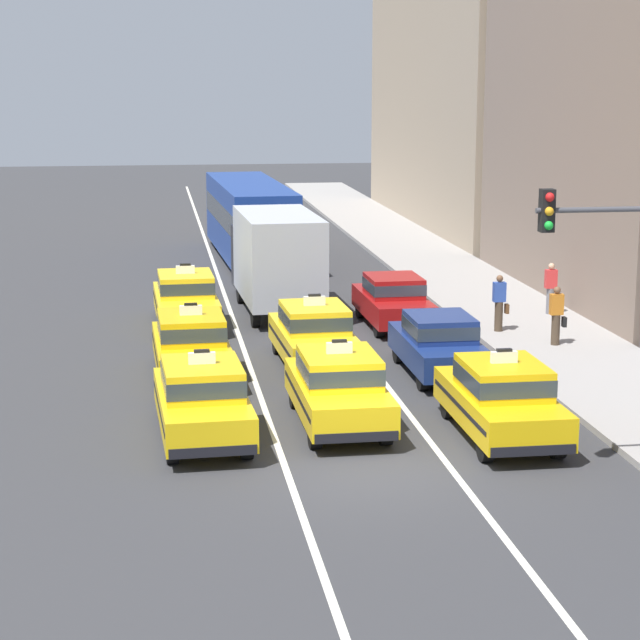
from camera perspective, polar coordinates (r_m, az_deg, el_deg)
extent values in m
plane|color=#353538|center=(23.08, 2.41, -7.30)|extent=(160.00, 160.00, 0.00)
cube|color=silver|center=(42.18, -4.72, 1.46)|extent=(0.14, 80.00, 0.01)
cube|color=silver|center=(42.49, -0.41, 1.58)|extent=(0.14, 80.00, 0.01)
cube|color=#9E9993|center=(38.85, 8.81, 0.57)|extent=(4.00, 90.00, 0.15)
cube|color=gray|center=(41.72, 15.25, 14.48)|extent=(6.00, 15.64, 19.58)
cylinder|color=black|center=(26.50, -7.60, -4.13)|extent=(0.27, 0.65, 0.64)
cylinder|color=black|center=(26.61, -4.42, -3.99)|extent=(0.27, 0.65, 0.64)
cylinder|color=black|center=(23.58, -7.17, -6.15)|extent=(0.27, 0.65, 0.64)
cylinder|color=black|center=(23.70, -3.59, -5.98)|extent=(0.27, 0.65, 0.64)
cube|color=yellow|center=(24.98, -5.72, -4.24)|extent=(2.00, 4.58, 0.70)
cube|color=black|center=(24.97, -5.72, -4.13)|extent=(2.00, 4.22, 0.10)
cube|color=yellow|center=(24.66, -5.72, -2.84)|extent=(1.69, 2.17, 0.64)
cube|color=#2D3842|center=(24.66, -5.72, -2.84)|extent=(1.71, 2.19, 0.35)
cube|color=white|center=(24.56, -5.74, -1.85)|extent=(0.56, 0.14, 0.24)
cube|color=black|center=(24.52, -5.75, -1.50)|extent=(0.32, 0.12, 0.06)
cube|color=black|center=(27.17, -6.13, -3.48)|extent=(1.71, 0.22, 0.20)
cube|color=black|center=(22.95, -5.21, -6.34)|extent=(1.71, 0.22, 0.20)
cylinder|color=black|center=(31.48, -7.76, -1.58)|extent=(0.26, 0.65, 0.64)
cylinder|color=black|center=(31.56, -5.08, -1.48)|extent=(0.26, 0.65, 0.64)
cylinder|color=black|center=(28.51, -7.50, -2.99)|extent=(0.26, 0.65, 0.64)
cylinder|color=black|center=(28.60, -4.55, -2.87)|extent=(0.26, 0.65, 0.64)
cube|color=yellow|center=(29.94, -6.24, -1.55)|extent=(1.94, 4.55, 0.70)
cube|color=black|center=(29.93, -6.25, -1.46)|extent=(1.95, 4.19, 0.10)
cube|color=yellow|center=(29.65, -6.25, -0.35)|extent=(1.66, 2.15, 0.64)
cube|color=#2D3842|center=(29.65, -6.25, -0.35)|extent=(1.68, 2.17, 0.35)
cube|color=white|center=(29.56, -6.27, 0.48)|extent=(0.56, 0.14, 0.24)
cube|color=black|center=(29.53, -6.28, 0.76)|extent=(0.32, 0.12, 0.06)
cube|color=black|center=(32.15, -6.50, -1.08)|extent=(1.71, 0.19, 0.20)
cube|color=black|center=(27.86, -5.93, -3.08)|extent=(1.71, 0.19, 0.20)
cylinder|color=black|center=(37.64, -7.77, 0.62)|extent=(0.26, 0.65, 0.64)
cylinder|color=black|center=(37.72, -5.53, 0.70)|extent=(0.26, 0.65, 0.64)
cylinder|color=black|center=(34.65, -7.56, -0.34)|extent=(0.26, 0.65, 0.64)
cylinder|color=black|center=(34.73, -5.13, -0.26)|extent=(0.26, 0.65, 0.64)
cube|color=yellow|center=(36.11, -6.51, 0.75)|extent=(1.93, 4.55, 0.70)
cube|color=black|center=(36.10, -6.52, 0.82)|extent=(1.94, 4.19, 0.10)
cube|color=yellow|center=(35.84, -6.52, 1.75)|extent=(1.66, 2.15, 0.64)
cube|color=#2D3842|center=(35.84, -6.52, 1.75)|extent=(1.68, 2.17, 0.35)
cube|color=white|center=(35.77, -6.54, 2.45)|extent=(0.56, 0.14, 0.24)
cube|color=black|center=(35.74, -6.55, 2.68)|extent=(0.32, 0.12, 0.06)
cube|color=black|center=(38.32, -6.71, 1.00)|extent=(1.71, 0.19, 0.20)
cube|color=black|center=(34.00, -6.28, -0.37)|extent=(1.71, 0.19, 0.20)
cylinder|color=black|center=(27.21, -1.20, -3.60)|extent=(0.25, 0.64, 0.64)
cylinder|color=black|center=(27.44, 1.87, -3.48)|extent=(0.25, 0.64, 0.64)
cylinder|color=black|center=(24.30, -0.25, -5.50)|extent=(0.25, 0.64, 0.64)
cylinder|color=black|center=(24.55, 3.18, -5.34)|extent=(0.25, 0.64, 0.64)
cube|color=yellow|center=(25.77, 0.88, -3.68)|extent=(1.84, 4.52, 0.70)
cube|color=black|center=(25.75, 0.88, -3.58)|extent=(1.86, 4.16, 0.10)
cube|color=yellow|center=(25.45, 0.94, -2.32)|extent=(1.62, 2.11, 0.64)
cube|color=#2D3842|center=(25.45, 0.94, -2.32)|extent=(1.64, 2.13, 0.35)
cube|color=white|center=(25.35, 0.94, -1.35)|extent=(0.56, 0.12, 0.24)
cube|color=black|center=(25.31, 0.94, -1.02)|extent=(0.32, 0.11, 0.06)
cube|color=black|center=(27.94, 0.12, -2.98)|extent=(1.71, 0.15, 0.20)
cube|color=black|center=(23.75, 1.76, -5.67)|extent=(1.71, 0.15, 0.20)
cylinder|color=black|center=(32.41, -2.06, -1.09)|extent=(0.26, 0.65, 0.64)
cylinder|color=black|center=(32.64, 0.51, -0.99)|extent=(0.26, 0.65, 0.64)
cylinder|color=black|center=(29.47, -1.22, -2.40)|extent=(0.26, 0.65, 0.64)
cylinder|color=black|center=(29.72, 1.59, -2.28)|extent=(0.26, 0.65, 0.64)
cube|color=yellow|center=(30.97, -0.32, -1.03)|extent=(1.95, 4.56, 0.70)
cube|color=black|center=(30.96, -0.32, -0.94)|extent=(1.96, 4.20, 0.10)
cube|color=yellow|center=(30.68, -0.27, 0.13)|extent=(1.67, 2.15, 0.64)
cube|color=#2D3842|center=(30.68, -0.27, 0.13)|extent=(1.69, 2.17, 0.35)
cube|color=white|center=(30.60, -0.27, 0.94)|extent=(0.56, 0.14, 0.24)
cube|color=black|center=(30.57, -0.27, 1.21)|extent=(0.32, 0.12, 0.06)
cube|color=black|center=(33.15, -0.96, -0.62)|extent=(1.71, 0.20, 0.20)
cube|color=black|center=(28.91, 0.43, -2.47)|extent=(1.71, 0.20, 0.20)
cylinder|color=black|center=(39.68, -3.85, 1.28)|extent=(0.26, 0.65, 0.64)
cylinder|color=black|center=(39.93, -1.14, 1.37)|extent=(0.26, 0.65, 0.64)
cylinder|color=black|center=(35.88, -3.15, 0.16)|extent=(0.26, 0.65, 0.64)
cylinder|color=black|center=(36.15, -0.16, 0.27)|extent=(0.26, 0.65, 0.64)
cube|color=black|center=(40.58, -2.69, 3.03)|extent=(2.18, 2.27, 2.10)
cube|color=#2D3842|center=(41.58, -2.89, 3.66)|extent=(1.93, 0.13, 0.76)
cube|color=#B2B7C1|center=(37.30, -2.03, 3.12)|extent=(2.49, 5.28, 2.70)
cylinder|color=black|center=(51.94, -4.98, 3.76)|extent=(0.27, 0.65, 0.64)
cylinder|color=black|center=(52.18, -2.79, 3.83)|extent=(0.27, 0.65, 0.64)
cylinder|color=black|center=(45.34, -4.12, 2.60)|extent=(0.27, 0.65, 0.64)
cylinder|color=black|center=(45.60, -1.62, 2.68)|extent=(0.27, 0.65, 0.64)
cube|color=navy|center=(48.56, -3.43, 4.95)|extent=(2.98, 11.30, 2.90)
cube|color=#2D3842|center=(48.53, -3.43, 5.24)|extent=(2.98, 10.85, 0.84)
cube|color=black|center=(53.92, -4.20, 6.90)|extent=(2.13, 0.17, 0.36)
cylinder|color=black|center=(26.55, 6.23, -4.07)|extent=(0.24, 0.64, 0.64)
cylinder|color=black|center=(26.94, 9.28, -3.92)|extent=(0.24, 0.64, 0.64)
cylinder|color=black|center=(23.73, 8.03, -6.06)|extent=(0.24, 0.64, 0.64)
cylinder|color=black|center=(24.16, 11.42, -5.85)|extent=(0.24, 0.64, 0.64)
cube|color=yellow|center=(25.23, 8.72, -4.16)|extent=(1.82, 4.51, 0.70)
cube|color=black|center=(25.22, 8.73, -4.05)|extent=(1.84, 4.15, 0.10)
cube|color=yellow|center=(24.92, 8.87, -2.77)|extent=(1.61, 2.11, 0.64)
cube|color=#2D3842|center=(24.92, 8.87, -2.77)|extent=(1.63, 2.13, 0.35)
cube|color=white|center=(24.81, 8.90, -1.79)|extent=(0.56, 0.12, 0.24)
cube|color=black|center=(24.78, 8.91, -1.45)|extent=(0.32, 0.11, 0.06)
cube|color=black|center=(27.34, 7.39, -3.41)|extent=(1.71, 0.15, 0.20)
cube|color=black|center=(23.29, 10.25, -6.22)|extent=(1.71, 0.15, 0.20)
cylinder|color=black|center=(31.47, 3.84, -1.50)|extent=(0.24, 0.64, 0.64)
cylinder|color=black|center=(31.80, 6.39, -1.41)|extent=(0.24, 0.64, 0.64)
cylinder|color=black|center=(28.78, 5.02, -2.79)|extent=(0.24, 0.64, 0.64)
cylinder|color=black|center=(29.14, 7.79, -2.67)|extent=(0.24, 0.64, 0.64)
cube|color=navy|center=(30.21, 5.75, -1.46)|extent=(1.76, 4.30, 0.66)
cube|color=navy|center=(29.98, 5.82, -0.33)|extent=(1.56, 1.90, 0.60)
cube|color=#2D3842|center=(29.98, 5.82, -0.33)|extent=(1.58, 1.92, 0.33)
cylinder|color=black|center=(37.19, 1.98, 0.59)|extent=(0.25, 0.64, 0.64)
cylinder|color=black|center=(37.49, 4.15, 0.66)|extent=(0.25, 0.64, 0.64)
cylinder|color=black|center=(34.47, 2.88, -0.32)|extent=(0.25, 0.64, 0.64)
cylinder|color=black|center=(34.79, 5.20, -0.24)|extent=(0.25, 0.64, 0.64)
cube|color=maroon|center=(35.91, 3.55, 0.71)|extent=(1.82, 4.32, 0.66)
cube|color=maroon|center=(35.70, 3.59, 1.67)|extent=(1.59, 1.92, 0.60)
cube|color=#2D3842|center=(35.70, 3.59, 1.67)|extent=(1.61, 1.94, 0.33)
cylinder|color=slate|center=(37.74, 11.08, 0.91)|extent=(0.24, 0.24, 0.82)
cube|color=red|center=(37.61, 11.12, 1.97)|extent=(0.36, 0.22, 0.59)
sphere|color=tan|center=(37.55, 11.15, 2.57)|extent=(0.20, 0.20, 0.20)
cylinder|color=#473828|center=(34.93, 8.64, 0.18)|extent=(0.24, 0.24, 0.88)
cube|color=#2D4CA5|center=(34.79, 8.68, 1.35)|extent=(0.36, 0.22, 0.58)
sphere|color=brown|center=(34.72, 8.70, 2.00)|extent=(0.20, 0.20, 0.20)
cube|color=brown|center=(34.95, 9.03, 0.54)|extent=(0.10, 0.20, 0.28)
cylinder|color=#473828|center=(33.44, 11.33, -0.46)|extent=(0.24, 0.24, 0.86)
cube|color=orange|center=(33.29, 11.38, 0.75)|extent=(0.36, 0.22, 0.58)
sphere|color=brown|center=(33.22, 11.41, 1.43)|extent=(0.20, 0.20, 0.20)
cube|color=black|center=(33.47, 11.74, -0.09)|extent=(0.10, 0.20, 0.28)
cylinder|color=#47474C|center=(21.61, 13.95, 5.22)|extent=(2.80, 0.10, 0.10)
cube|color=black|center=(21.19, 10.93, 5.23)|extent=(0.24, 0.24, 0.76)
sphere|color=red|center=(21.04, 11.07, 5.86)|extent=(0.16, 0.16, 0.16)
sphere|color=orange|center=(21.07, 11.04, 5.18)|extent=(0.16, 0.16, 0.16)
sphere|color=green|center=(21.10, 11.01, 4.51)|extent=(0.16, 0.16, 0.16)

